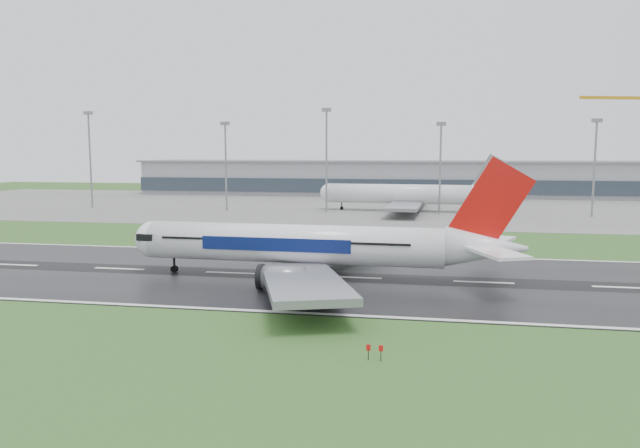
# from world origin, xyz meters

# --- Properties ---
(ground) EXTENTS (520.00, 520.00, 0.00)m
(ground) POSITION_xyz_m (0.00, 0.00, 0.00)
(ground) COLOR #2A551F
(ground) RESTS_ON ground
(runway) EXTENTS (400.00, 45.00, 0.10)m
(runway) POSITION_xyz_m (0.00, 0.00, 0.05)
(runway) COLOR black
(runway) RESTS_ON ground
(apron) EXTENTS (400.00, 130.00, 0.08)m
(apron) POSITION_xyz_m (0.00, 125.00, 0.04)
(apron) COLOR slate
(apron) RESTS_ON ground
(terminal) EXTENTS (240.00, 36.00, 15.00)m
(terminal) POSITION_xyz_m (0.00, 185.00, 7.50)
(terminal) COLOR gray
(terminal) RESTS_ON ground
(main_airliner) EXTENTS (63.37, 60.51, 18.23)m
(main_airliner) POSITION_xyz_m (-5.07, -1.77, 9.21)
(main_airliner) COLOR white
(main_airliner) RESTS_ON runway
(parked_airliner) EXTENTS (65.53, 61.45, 18.32)m
(parked_airliner) POSITION_xyz_m (4.79, 108.16, 9.24)
(parked_airliner) COLOR silver
(parked_airliner) RESTS_ON apron
(floodmast_0) EXTENTS (0.64, 0.64, 32.61)m
(floodmast_0) POSITION_xyz_m (-105.10, 100.00, 16.30)
(floodmast_0) COLOR gray
(floodmast_0) RESTS_ON ground
(floodmast_1) EXTENTS (0.64, 0.64, 28.60)m
(floodmast_1) POSITION_xyz_m (-55.40, 100.00, 14.30)
(floodmast_1) COLOR gray
(floodmast_1) RESTS_ON ground
(floodmast_2) EXTENTS (0.64, 0.64, 32.67)m
(floodmast_2) POSITION_xyz_m (-21.05, 100.00, 16.33)
(floodmast_2) COLOR gray
(floodmast_2) RESTS_ON ground
(floodmast_3) EXTENTS (0.64, 0.64, 27.90)m
(floodmast_3) POSITION_xyz_m (15.36, 100.00, 13.95)
(floodmast_3) COLOR gray
(floodmast_3) RESTS_ON ground
(floodmast_4) EXTENTS (0.64, 0.64, 28.53)m
(floodmast_4) POSITION_xyz_m (61.07, 100.00, 14.26)
(floodmast_4) COLOR gray
(floodmast_4) RESTS_ON ground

